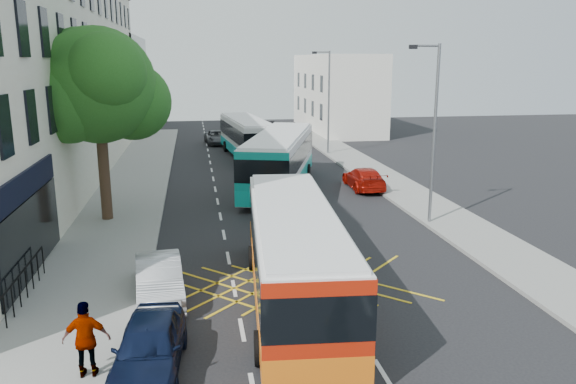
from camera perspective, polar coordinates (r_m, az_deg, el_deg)
name	(u,v)px	position (r m, az deg, el deg)	size (l,w,h in m)	color
ground	(385,377)	(14.45, 9.84, -18.01)	(120.00, 120.00, 0.00)	black
pavement_left	(108,220)	(27.91, -17.83, -2.72)	(5.00, 70.00, 0.15)	gray
pavement_right	(427,206)	(30.03, 13.96, -1.36)	(3.00, 70.00, 0.15)	gray
terrace_main	(26,72)	(37.36, -25.07, 10.98)	(8.30, 45.00, 13.50)	beige
terrace_far	(104,82)	(67.33, -18.16, 10.54)	(8.00, 20.00, 10.00)	silver
building_right	(336,93)	(61.63, 4.91, 10.01)	(6.00, 18.00, 8.00)	silver
street_tree	(97,87)	(26.91, -18.80, 10.10)	(6.30, 5.70, 8.80)	#382619
lamp_near	(433,125)	(25.99, 14.48, 6.58)	(1.45, 0.15, 8.00)	slate
lamp_far	(328,97)	(44.94, 4.04, 9.62)	(1.45, 0.15, 8.00)	slate
railings	(19,289)	(18.96, -25.63, -8.92)	(0.08, 5.60, 1.14)	black
bus_near	(294,254)	(17.45, 0.65, -6.32)	(3.37, 11.02, 3.05)	silver
bus_mid	(280,160)	(32.84, -0.86, 3.26)	(6.11, 12.06, 3.31)	silver
bus_far	(247,137)	(44.24, -4.23, 5.62)	(3.55, 10.93, 3.02)	silver
parked_car_blue	(149,346)	(14.52, -13.91, -14.98)	(1.60, 3.98, 1.36)	black
parked_car_silver	(159,279)	(18.54, -12.95, -8.58)	(1.41, 4.04, 1.33)	#ADB0B5
red_hatchback	(364,178)	(33.46, 7.72, 1.40)	(1.79, 4.41, 1.28)	#9F1006
distant_car_grey	(217,137)	(51.55, -7.24, 5.53)	(2.01, 4.35, 1.21)	#414349
distant_car_silver	(292,138)	(49.84, 0.40, 5.51)	(1.71, 4.24, 1.45)	#989A9F
distant_car_dark	(265,128)	(57.26, -2.32, 6.54)	(1.59, 4.55, 1.50)	black
pedestrian_far	(86,339)	(14.36, -19.80, -13.91)	(1.10, 0.46, 1.88)	gray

